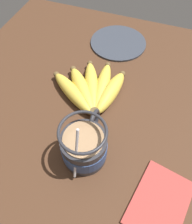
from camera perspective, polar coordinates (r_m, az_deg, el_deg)
table at (r=51.79cm, az=3.34°, el=-5.89°), size 91.29×91.29×3.74cm
coffee_mug at (r=43.68cm, az=-3.05°, el=-8.96°), size 13.94×9.20×13.62cm
banana_bunch at (r=54.90cm, az=-1.10°, el=5.90°), size 19.01×19.14×4.22cm
napkin at (r=45.67cm, az=16.32°, el=-21.77°), size 15.24×12.05×0.60cm
small_plate at (r=71.12cm, az=5.81°, el=17.61°), size 17.08×17.08×0.60cm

